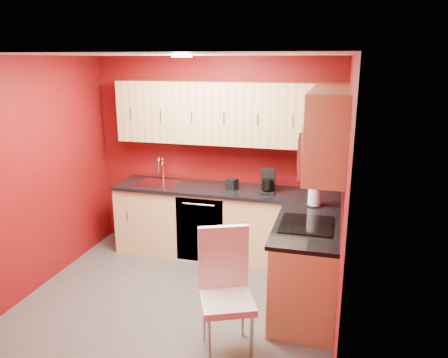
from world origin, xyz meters
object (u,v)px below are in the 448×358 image
at_px(paper_towel, 315,192).
at_px(dining_chair, 227,295).
at_px(coffee_maker, 268,182).
at_px(sink, 158,181).
at_px(microwave, 323,150).
at_px(napkin_holder, 232,184).

bearing_deg(paper_towel, dining_chair, -112.80).
bearing_deg(dining_chair, coffee_maker, 65.23).
bearing_deg(coffee_maker, sink, 173.23).
relative_size(microwave, sink, 1.46).
height_order(sink, paper_towel, sink).
bearing_deg(sink, paper_towel, -11.07).
height_order(microwave, dining_chair, microwave).
height_order(sink, dining_chair, sink).
relative_size(microwave, paper_towel, 2.37).
xyz_separation_m(coffee_maker, napkin_holder, (-0.45, 0.04, -0.08)).
bearing_deg(sink, coffee_maker, -2.29).
distance_m(sink, napkin_holder, 0.99).
bearing_deg(sink, dining_chair, -52.78).
bearing_deg(paper_towel, microwave, -82.13).
height_order(microwave, paper_towel, microwave).
xyz_separation_m(microwave, paper_towel, (-0.08, 0.61, -0.59)).
bearing_deg(microwave, sink, 154.40).
height_order(sink, napkin_holder, sink).
distance_m(microwave, coffee_maker, 1.30).
xyz_separation_m(microwave, dining_chair, (-0.69, -0.84, -1.12)).
distance_m(sink, paper_towel, 2.05).
bearing_deg(paper_towel, sink, 168.93).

